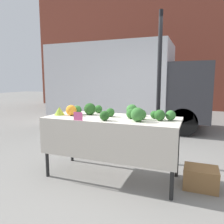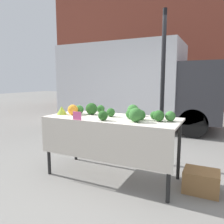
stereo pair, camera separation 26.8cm
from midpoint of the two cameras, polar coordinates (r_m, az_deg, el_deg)
ground_plane at (r=3.50m, az=2.29°, el=-16.45°), size 40.00×40.00×0.00m
building_facade at (r=11.87m, az=20.54°, el=17.39°), size 16.00×0.60×6.88m
tent_pole at (r=3.83m, az=15.01°, el=5.65°), size 0.07×0.07×2.61m
parked_truck at (r=7.10m, az=6.66°, el=7.53°), size 4.94×1.95×2.57m
market_table at (r=3.18m, az=1.86°, el=-3.74°), size 1.97×0.83×0.92m
orange_cauliflower at (r=3.46m, az=-8.02°, el=0.56°), size 0.16×0.16×0.16m
romanesco_head at (r=3.56m, az=-10.91°, el=0.43°), size 0.16×0.16×0.13m
broccoli_head_0 at (r=2.89m, az=8.89°, el=-0.76°), size 0.19×0.19×0.19m
broccoli_head_1 at (r=3.65m, az=-0.88°, el=0.79°), size 0.13×0.13×0.13m
broccoli_head_2 at (r=3.15m, az=13.37°, el=-0.84°), size 0.11×0.11×0.11m
broccoli_head_3 at (r=2.96m, az=0.27°, el=-0.97°), size 0.13×0.13×0.13m
broccoli_head_4 at (r=3.39m, az=7.76°, el=0.48°), size 0.17×0.17×0.17m
broccoli_head_5 at (r=3.11m, az=7.34°, el=-0.54°), size 0.14×0.14×0.14m
broccoli_head_6 at (r=3.57m, az=-6.43°, el=0.63°), size 0.14×0.14×0.14m
broccoli_head_7 at (r=3.05m, az=17.44°, el=-1.05°), size 0.14×0.14×0.14m
broccoli_head_8 at (r=3.28m, az=2.00°, el=-0.10°), size 0.13×0.13×0.13m
broccoli_head_9 at (r=2.99m, az=14.64°, el=-0.98°), size 0.15×0.15×0.15m
broccoli_head_10 at (r=3.05m, az=9.98°, el=-0.76°), size 0.14×0.14×0.14m
broccoli_head_11 at (r=3.48m, az=-3.20°, el=0.85°), size 0.19×0.19×0.19m
price_sign at (r=3.02m, az=-6.62°, el=-1.01°), size 0.14×0.01×0.12m
produce_crate at (r=3.29m, az=24.53°, el=-16.15°), size 0.44×0.35×0.29m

